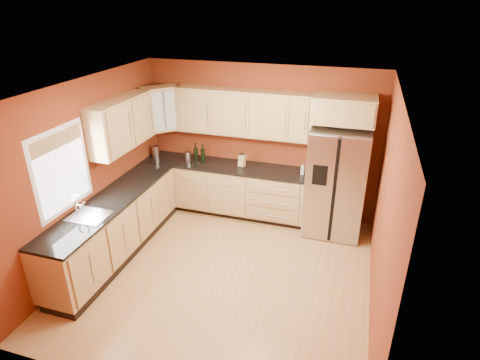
# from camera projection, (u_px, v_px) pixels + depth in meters

# --- Properties ---
(floor) EXTENTS (4.00, 4.00, 0.00)m
(floor) POSITION_uv_depth(u_px,v_px,m) (223.00, 273.00, 5.69)
(floor) COLOR #AD8443
(floor) RESTS_ON ground
(ceiling) EXTENTS (4.00, 4.00, 0.00)m
(ceiling) POSITION_uv_depth(u_px,v_px,m) (219.00, 90.00, 4.59)
(ceiling) COLOR white
(ceiling) RESTS_ON wall_back
(wall_back) EXTENTS (4.00, 0.04, 2.60)m
(wall_back) POSITION_uv_depth(u_px,v_px,m) (260.00, 141.00, 6.87)
(wall_back) COLOR maroon
(wall_back) RESTS_ON floor
(wall_front) EXTENTS (4.00, 0.04, 2.60)m
(wall_front) POSITION_uv_depth(u_px,v_px,m) (143.00, 292.00, 3.41)
(wall_front) COLOR maroon
(wall_front) RESTS_ON floor
(wall_left) EXTENTS (0.04, 4.00, 2.60)m
(wall_left) POSITION_uv_depth(u_px,v_px,m) (88.00, 173.00, 5.67)
(wall_left) COLOR maroon
(wall_left) RESTS_ON floor
(wall_right) EXTENTS (0.04, 4.00, 2.60)m
(wall_right) POSITION_uv_depth(u_px,v_px,m) (385.00, 214.00, 4.61)
(wall_right) COLOR maroon
(wall_right) RESTS_ON floor
(base_cabinets_back) EXTENTS (2.90, 0.60, 0.88)m
(base_cabinets_back) POSITION_uv_depth(u_px,v_px,m) (225.00, 189.00, 7.13)
(base_cabinets_back) COLOR tan
(base_cabinets_back) RESTS_ON floor
(base_cabinets_left) EXTENTS (0.60, 2.80, 0.88)m
(base_cabinets_left) POSITION_uv_depth(u_px,v_px,m) (115.00, 228.00, 5.96)
(base_cabinets_left) COLOR tan
(base_cabinets_left) RESTS_ON floor
(countertop_back) EXTENTS (2.90, 0.62, 0.04)m
(countertop_back) POSITION_uv_depth(u_px,v_px,m) (224.00, 166.00, 6.92)
(countertop_back) COLOR black
(countertop_back) RESTS_ON base_cabinets_back
(countertop_left) EXTENTS (0.62, 2.80, 0.04)m
(countertop_left) POSITION_uv_depth(u_px,v_px,m) (111.00, 201.00, 5.76)
(countertop_left) COLOR black
(countertop_left) RESTS_ON base_cabinets_left
(upper_cabinets_back) EXTENTS (2.30, 0.33, 0.75)m
(upper_cabinets_back) POSITION_uv_depth(u_px,v_px,m) (244.00, 113.00, 6.58)
(upper_cabinets_back) COLOR tan
(upper_cabinets_back) RESTS_ON wall_back
(upper_cabinets_left) EXTENTS (0.33, 1.35, 0.75)m
(upper_cabinets_left) POSITION_uv_depth(u_px,v_px,m) (122.00, 123.00, 6.04)
(upper_cabinets_left) COLOR tan
(upper_cabinets_left) RESTS_ON wall_left
(corner_upper_cabinet) EXTENTS (0.67, 0.67, 0.75)m
(corner_upper_cabinet) POSITION_uv_depth(u_px,v_px,m) (161.00, 109.00, 6.81)
(corner_upper_cabinet) COLOR tan
(corner_upper_cabinet) RESTS_ON wall_back
(over_fridge_cabinet) EXTENTS (0.92, 0.60, 0.40)m
(over_fridge_cabinet) POSITION_uv_depth(u_px,v_px,m) (344.00, 109.00, 5.94)
(over_fridge_cabinet) COLOR tan
(over_fridge_cabinet) RESTS_ON wall_back
(refrigerator) EXTENTS (0.90, 0.75, 1.78)m
(refrigerator) POSITION_uv_depth(u_px,v_px,m) (336.00, 182.00, 6.36)
(refrigerator) COLOR silver
(refrigerator) RESTS_ON floor
(window) EXTENTS (0.03, 0.90, 1.00)m
(window) POSITION_uv_depth(u_px,v_px,m) (62.00, 170.00, 5.13)
(window) COLOR white
(window) RESTS_ON wall_left
(sink_faucet) EXTENTS (0.50, 0.42, 0.30)m
(sink_faucet) POSITION_uv_depth(u_px,v_px,m) (87.00, 206.00, 5.26)
(sink_faucet) COLOR silver
(sink_faucet) RESTS_ON countertop_left
(canister_left) EXTENTS (0.16, 0.16, 0.21)m
(canister_left) POSITION_uv_depth(u_px,v_px,m) (156.00, 151.00, 7.21)
(canister_left) COLOR silver
(canister_left) RESTS_ON countertop_back
(canister_right) EXTENTS (0.15, 0.15, 0.19)m
(canister_right) POSITION_uv_depth(u_px,v_px,m) (188.00, 157.00, 6.99)
(canister_right) COLOR silver
(canister_right) RESTS_ON countertop_back
(wine_bottle_a) EXTENTS (0.09, 0.09, 0.34)m
(wine_bottle_a) POSITION_uv_depth(u_px,v_px,m) (196.00, 152.00, 6.99)
(wine_bottle_a) COLOR black
(wine_bottle_a) RESTS_ON countertop_back
(wine_bottle_b) EXTENTS (0.10, 0.10, 0.34)m
(wine_bottle_b) POSITION_uv_depth(u_px,v_px,m) (203.00, 153.00, 6.93)
(wine_bottle_b) COLOR black
(wine_bottle_b) RESTS_ON countertop_back
(knife_block) EXTENTS (0.12, 0.11, 0.20)m
(knife_block) POSITION_uv_depth(u_px,v_px,m) (242.00, 161.00, 6.82)
(knife_block) COLOR tan
(knife_block) RESTS_ON countertop_back
(soap_dispenser) EXTENTS (0.07, 0.07, 0.18)m
(soap_dispenser) POSITION_uv_depth(u_px,v_px,m) (303.00, 169.00, 6.51)
(soap_dispenser) COLOR silver
(soap_dispenser) RESTS_ON countertop_back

